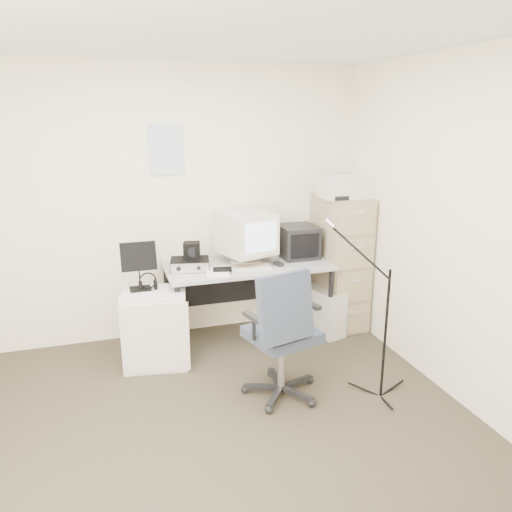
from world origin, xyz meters
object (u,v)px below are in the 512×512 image
object	(u,v)px
filing_cabinet	(340,262)
side_cart	(155,328)
desk	(248,301)
office_chair	(282,332)

from	to	relation	value
filing_cabinet	side_cart	bearing A→B (deg)	-171.26
desk	side_cart	size ratio (longest dim) A/B	2.33
desk	side_cart	xyz separation A→B (m)	(-0.89, -0.25, -0.04)
office_chair	side_cart	size ratio (longest dim) A/B	1.60
filing_cabinet	desk	size ratio (longest dim) A/B	0.87
filing_cabinet	desk	xyz separation A→B (m)	(-0.95, -0.03, -0.29)
office_chair	side_cart	xyz separation A→B (m)	(-0.84, 0.78, -0.19)
desk	office_chair	distance (m)	1.05
filing_cabinet	side_cart	distance (m)	1.89
filing_cabinet	side_cart	xyz separation A→B (m)	(-1.84, -0.28, -0.33)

